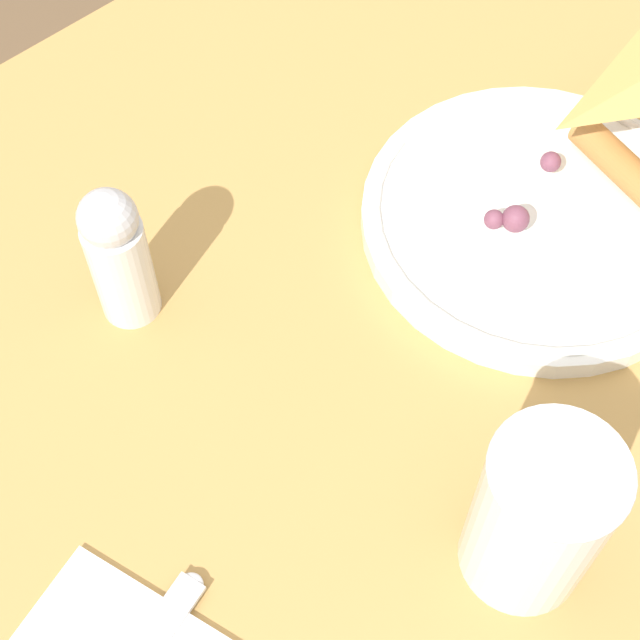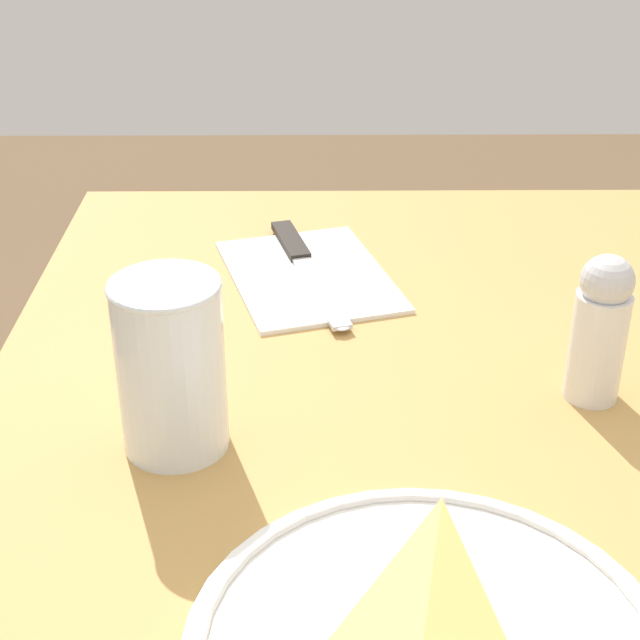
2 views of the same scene
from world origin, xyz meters
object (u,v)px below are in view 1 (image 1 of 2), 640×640
(dining_table, at_px, (428,300))
(plate_pizza, at_px, (539,215))
(milk_glass, at_px, (537,520))
(salt_shaker, at_px, (118,255))

(dining_table, xyz_separation_m, plate_pizza, (0.05, -0.05, 0.12))
(milk_glass, bearing_deg, plate_pizza, 37.57)
(salt_shaker, bearing_deg, dining_table, -24.57)
(dining_table, height_order, salt_shaker, salt_shaker)
(dining_table, bearing_deg, milk_glass, -126.80)
(dining_table, xyz_separation_m, milk_glass, (-0.15, -0.20, 0.16))
(plate_pizza, height_order, milk_glass, milk_glass)
(plate_pizza, height_order, salt_shaker, salt_shaker)
(salt_shaker, bearing_deg, milk_glass, -79.19)
(plate_pizza, bearing_deg, salt_shaker, 150.09)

